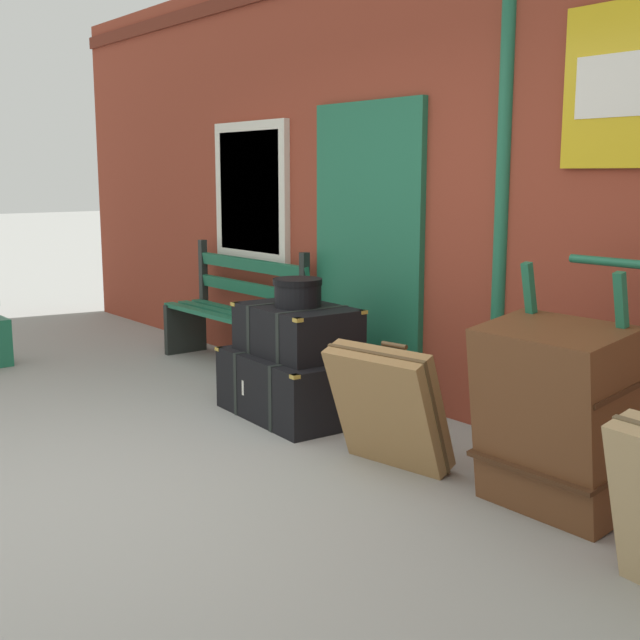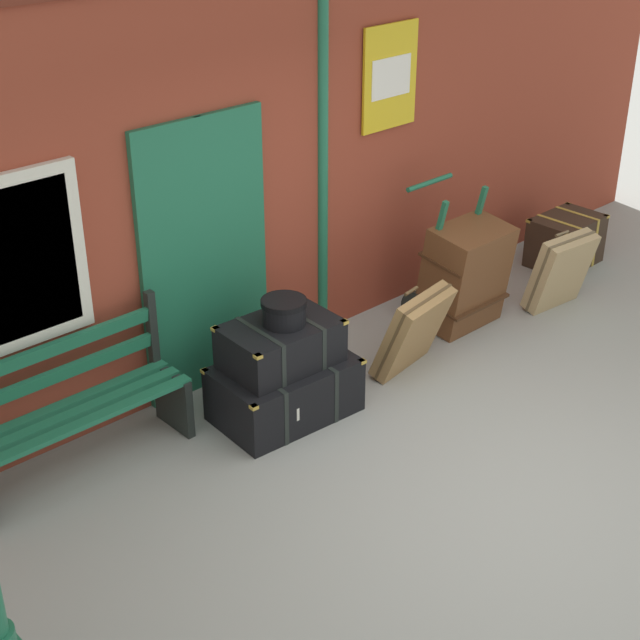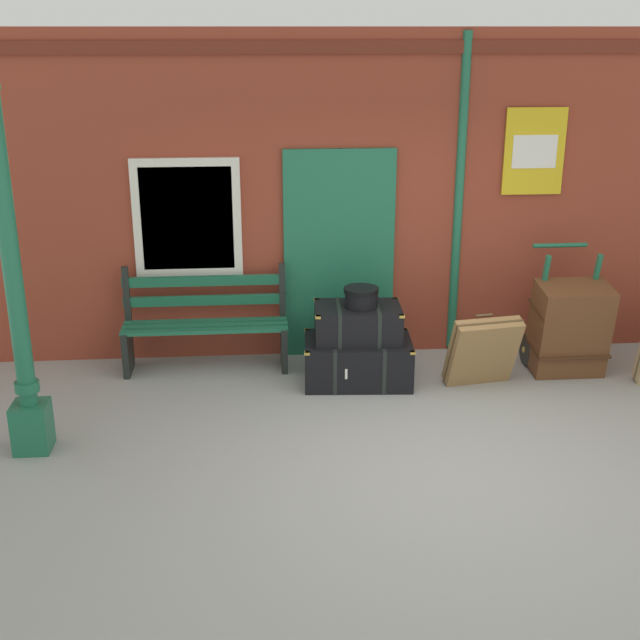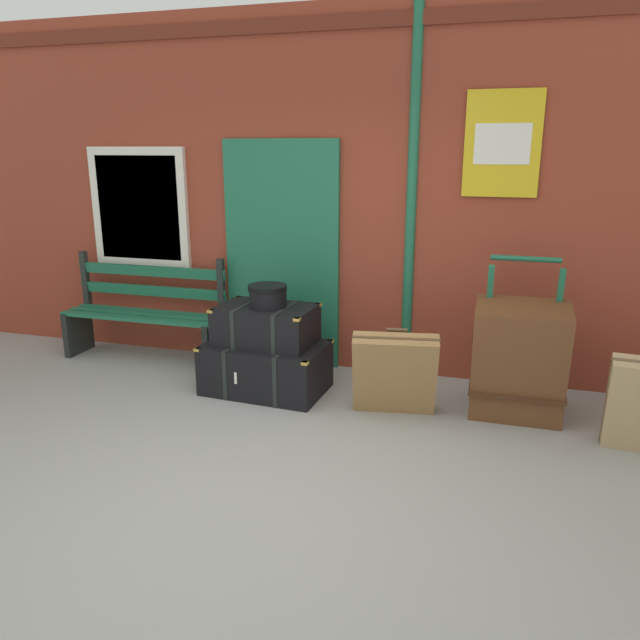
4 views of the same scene
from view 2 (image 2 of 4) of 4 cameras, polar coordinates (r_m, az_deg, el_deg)
ground_plane at (r=6.47m, az=10.94°, el=-10.07°), size 60.00×60.00×0.00m
brick_facade at (r=7.29m, az=-4.53°, el=9.19°), size 10.40×0.35×3.20m
platform_bench at (r=6.55m, az=-14.55°, el=-5.21°), size 1.60×0.43×1.01m
steamer_trunk_base at (r=7.01m, az=-2.11°, el=-4.15°), size 1.05×0.72×0.43m
steamer_trunk_middle at (r=6.84m, az=-2.35°, el=-1.42°), size 0.84×0.59×0.33m
round_hatbox at (r=6.72m, az=-2.14°, el=0.61°), size 0.32×0.32×0.19m
porters_trolley at (r=8.40m, az=7.55°, el=1.83°), size 0.71×0.62×1.19m
large_brown_trunk at (r=8.22m, az=8.57°, el=2.65°), size 0.70×0.55×0.93m
suitcase_tan at (r=8.72m, az=14.04°, el=2.81°), size 0.61×0.39×0.72m
suitcase_umber at (r=7.51m, az=5.52°, el=-0.71°), size 0.69×0.49×0.70m
corner_trunk at (r=9.67m, az=14.32°, el=4.58°), size 0.69×0.50×0.49m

